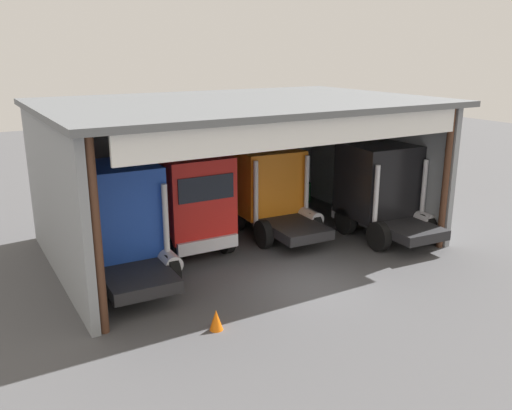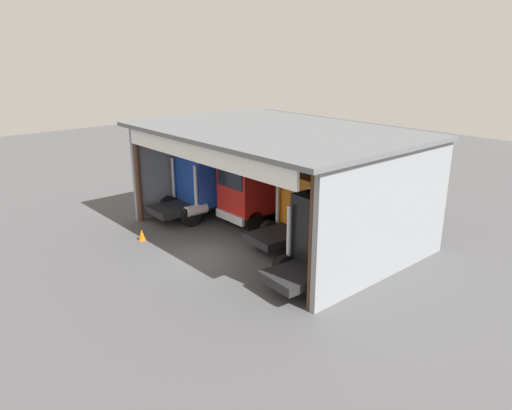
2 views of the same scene
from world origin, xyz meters
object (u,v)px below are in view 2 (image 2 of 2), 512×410
(truck_orange_center_bay, at_px, (309,207))
(truck_blue_yard_outside, at_px, (202,181))
(traffic_cone, at_px, (142,235))
(truck_red_right_bay, at_px, (252,190))
(oil_drum, at_px, (410,239))
(truck_black_left_bay, at_px, (330,237))
(tool_cart, at_px, (276,198))

(truck_orange_center_bay, bearing_deg, truck_blue_yard_outside, -162.82)
(truck_blue_yard_outside, height_order, traffic_cone, truck_blue_yard_outside)
(truck_red_right_bay, relative_size, oil_drum, 5.24)
(truck_blue_yard_outside, relative_size, truck_red_right_bay, 0.97)
(truck_orange_center_bay, xyz_separation_m, truck_black_left_bay, (3.48, -2.55, 0.16))
(truck_blue_yard_outside, relative_size, truck_black_left_bay, 1.04)
(tool_cart, bearing_deg, truck_orange_center_bay, -27.31)
(oil_drum, xyz_separation_m, traffic_cone, (-9.17, -8.97, -0.18))
(oil_drum, distance_m, tool_cart, 8.79)
(traffic_cone, bearing_deg, truck_blue_yard_outside, 104.29)
(truck_orange_center_bay, height_order, traffic_cone, truck_orange_center_bay)
(truck_orange_center_bay, xyz_separation_m, traffic_cone, (-5.38, -6.07, -1.46))
(truck_orange_center_bay, xyz_separation_m, tool_cart, (-5.00, 2.58, -1.24))
(truck_blue_yard_outside, height_order, tool_cart, truck_blue_yard_outside)
(oil_drum, height_order, tool_cart, tool_cart)
(truck_red_right_bay, relative_size, truck_black_left_bay, 1.07)
(truck_blue_yard_outside, distance_m, oil_drum, 11.34)
(truck_black_left_bay, relative_size, tool_cart, 4.52)
(oil_drum, height_order, traffic_cone, oil_drum)
(truck_orange_center_bay, xyz_separation_m, oil_drum, (3.78, 2.90, -1.27))
(tool_cart, relative_size, traffic_cone, 1.79)
(truck_orange_center_bay, distance_m, oil_drum, 4.93)
(truck_red_right_bay, height_order, traffic_cone, truck_red_right_bay)
(truck_blue_yard_outside, height_order, truck_black_left_bay, truck_blue_yard_outside)
(truck_orange_center_bay, bearing_deg, truck_black_left_bay, -32.86)
(oil_drum, bearing_deg, truck_black_left_bay, -93.17)
(truck_black_left_bay, bearing_deg, truck_blue_yard_outside, 178.78)
(tool_cart, height_order, traffic_cone, tool_cart)
(truck_black_left_bay, relative_size, oil_drum, 4.88)
(truck_red_right_bay, height_order, tool_cart, truck_red_right_bay)
(truck_blue_yard_outside, xyz_separation_m, oil_drum, (10.30, 4.50, -1.49))
(truck_blue_yard_outside, distance_m, truck_red_right_bay, 3.09)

